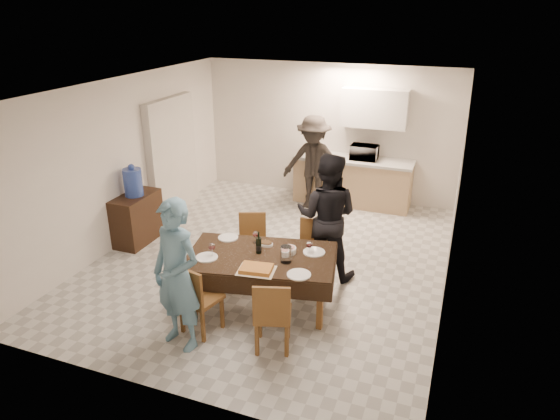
{
  "coord_description": "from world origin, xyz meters",
  "views": [
    {
      "loc": [
        2.48,
        -6.28,
        3.63
      ],
      "look_at": [
        0.23,
        -0.3,
        0.97
      ],
      "focal_mm": 32.0,
      "sensor_mm": 36.0,
      "label": 1
    }
  ],
  "objects": [
    {
      "name": "water_jug",
      "position": [
        -2.28,
        -0.18,
        1.02
      ],
      "size": [
        0.29,
        0.29,
        0.44
      ],
      "primitive_type": "cylinder",
      "color": "#3757BD",
      "rests_on": "console"
    },
    {
      "name": "wine_bottle",
      "position": [
        0.27,
        -1.15,
        0.86
      ],
      "size": [
        0.07,
        0.07,
        0.29
      ],
      "primitive_type": null,
      "color": "black",
      "rests_on": "dining_table"
    },
    {
      "name": "wall_left",
      "position": [
        -2.5,
        0.0,
        1.3
      ],
      "size": [
        0.02,
        6.0,
        2.6
      ],
      "primitive_type": "cube",
      "color": "silver",
      "rests_on": "floor"
    },
    {
      "name": "wine_glass_b",
      "position": [
        0.87,
        -0.95,
        0.8
      ],
      "size": [
        0.08,
        0.08,
        0.17
      ],
      "primitive_type": null,
      "color": "white",
      "rests_on": "dining_table"
    },
    {
      "name": "console",
      "position": [
        -2.28,
        -0.18,
        0.4
      ],
      "size": [
        0.43,
        0.87,
        0.8
      ],
      "primitive_type": "cube",
      "color": "black",
      "rests_on": "floor"
    },
    {
      "name": "plate_near_right",
      "position": [
        0.92,
        -1.5,
        0.72
      ],
      "size": [
        0.28,
        0.28,
        0.02
      ],
      "primitive_type": "cylinder",
      "color": "white",
      "rests_on": "dining_table"
    },
    {
      "name": "salad_bowl",
      "position": [
        0.62,
        -1.02,
        0.75
      ],
      "size": [
        0.19,
        0.19,
        0.08
      ],
      "primitive_type": "cylinder",
      "color": "white",
      "rests_on": "dining_table"
    },
    {
      "name": "upper_cabinet",
      "position": [
        0.9,
        2.82,
        1.85
      ],
      "size": [
        1.2,
        0.34,
        0.7
      ],
      "primitive_type": "cube",
      "color": "silver",
      "rests_on": "wall_back"
    },
    {
      "name": "floor",
      "position": [
        0.0,
        0.0,
        0.0
      ],
      "size": [
        5.0,
        6.0,
        0.02
      ],
      "primitive_type": "cube",
      "color": "beige",
      "rests_on": "ground"
    },
    {
      "name": "ceiling",
      "position": [
        0.0,
        0.0,
        2.6
      ],
      "size": [
        5.0,
        6.0,
        0.02
      ],
      "primitive_type": "cube",
      "color": "white",
      "rests_on": "wall_back"
    },
    {
      "name": "chair_near_left",
      "position": [
        -0.13,
        -2.03,
        0.55
      ],
      "size": [
        0.5,
        0.5,
        0.49
      ],
      "rotation": [
        0.0,
        0.0,
        -0.25
      ],
      "color": "brown",
      "rests_on": "floor"
    },
    {
      "name": "wine_glass_a",
      "position": [
        -0.23,
        -1.45,
        0.81
      ],
      "size": [
        0.08,
        0.08,
        0.19
      ],
      "primitive_type": null,
      "color": "white",
      "rests_on": "dining_table"
    },
    {
      "name": "dining_table",
      "position": [
        0.32,
        -1.2,
        0.68
      ],
      "size": [
        2.01,
        1.41,
        0.72
      ],
      "rotation": [
        0.0,
        0.0,
        0.2
      ],
      "color": "black",
      "rests_on": "floor"
    },
    {
      "name": "wall_right",
      "position": [
        2.5,
        0.0,
        1.3
      ],
      "size": [
        0.02,
        6.0,
        2.6
      ],
      "primitive_type": "cube",
      "color": "silver",
      "rests_on": "floor"
    },
    {
      "name": "savoury_tart",
      "position": [
        0.42,
        -1.58,
        0.74
      ],
      "size": [
        0.48,
        0.38,
        0.05
      ],
      "primitive_type": "cube",
      "rotation": [
        0.0,
        0.0,
        0.14
      ],
      "color": "#C78A3A",
      "rests_on": "dining_table"
    },
    {
      "name": "microwave",
      "position": [
        0.79,
        2.68,
        1.05
      ],
      "size": [
        0.5,
        0.34,
        0.28
      ],
      "primitive_type": "imported",
      "rotation": [
        0.0,
        0.0,
        3.14
      ],
      "color": "silver",
      "rests_on": "kitchen_worktop"
    },
    {
      "name": "chair_far_right",
      "position": [
        0.77,
        -0.53,
        0.55
      ],
      "size": [
        0.48,
        0.48,
        0.49
      ],
      "rotation": [
        0.0,
        0.0,
        3.33
      ],
      "color": "brown",
      "rests_on": "floor"
    },
    {
      "name": "plate_far_right",
      "position": [
        0.92,
        -0.9,
        0.72
      ],
      "size": [
        0.28,
        0.28,
        0.02
      ],
      "primitive_type": "cylinder",
      "color": "white",
      "rests_on": "dining_table"
    },
    {
      "name": "person_far",
      "position": [
        0.87,
        -0.15,
        0.9
      ],
      "size": [
        0.91,
        0.72,
        1.81
      ],
      "primitive_type": "imported",
      "rotation": [
        0.0,
        0.0,
        3.19
      ],
      "color": "black",
      "rests_on": "floor"
    },
    {
      "name": "chair_far_left",
      "position": [
        -0.13,
        -0.53,
        0.52
      ],
      "size": [
        0.5,
        0.52,
        0.46
      ],
      "rotation": [
        0.0,
        0.0,
        3.51
      ],
      "color": "brown",
      "rests_on": "floor"
    },
    {
      "name": "wine_glass_c",
      "position": [
        0.12,
        -0.9,
        0.8
      ],
      "size": [
        0.08,
        0.08,
        0.17
      ],
      "primitive_type": null,
      "color": "white",
      "rests_on": "dining_table"
    },
    {
      "name": "wall_back",
      "position": [
        0.0,
        3.0,
        1.3
      ],
      "size": [
        5.0,
        0.02,
        2.6
      ],
      "primitive_type": "cube",
      "color": "silver",
      "rests_on": "floor"
    },
    {
      "name": "stub_partition",
      "position": [
        -2.42,
        1.2,
        1.05
      ],
      "size": [
        0.15,
        1.4,
        2.1
      ],
      "primitive_type": "cube",
      "color": "beige",
      "rests_on": "floor"
    },
    {
      "name": "chair_near_right",
      "position": [
        0.77,
        -2.03,
        0.54
      ],
      "size": [
        0.51,
        0.51,
        0.48
      ],
      "rotation": [
        0.0,
        0.0,
        0.3
      ],
      "color": "brown",
      "rests_on": "floor"
    },
    {
      "name": "kitchen_worktop",
      "position": [
        0.6,
        2.68,
        0.89
      ],
      "size": [
        2.24,
        0.64,
        0.05
      ],
      "primitive_type": "cube",
      "color": "#AEAFAA",
      "rests_on": "kitchen_base_cabinet"
    },
    {
      "name": "wall_front",
      "position": [
        0.0,
        -3.0,
        1.3
      ],
      "size": [
        5.0,
        0.02,
        2.6
      ],
      "primitive_type": "cube",
      "color": "silver",
      "rests_on": "floor"
    },
    {
      "name": "plate_near_left",
      "position": [
        -0.28,
        -1.5,
        0.72
      ],
      "size": [
        0.27,
        0.27,
        0.02
      ],
      "primitive_type": "cylinder",
      "color": "white",
      "rests_on": "dining_table"
    },
    {
      "name": "plate_far_left",
      "position": [
        -0.28,
        -0.9,
        0.72
      ],
      "size": [
        0.27,
        0.27,
        0.02
      ],
      "primitive_type": "cylinder",
      "color": "white",
      "rests_on": "dining_table"
    },
    {
      "name": "person_near",
      "position": [
        -0.23,
        -2.25,
        0.88
      ],
      "size": [
        0.73,
        0.57,
        1.76
      ],
      "primitive_type": "imported",
      "rotation": [
        0.0,
        0.0,
        -0.25
      ],
      "color": "#58859D",
      "rests_on": "floor"
    },
    {
      "name": "person_kitchen",
      "position": [
        -0.06,
        2.23,
        0.88
      ],
      "size": [
        1.14,
        0.66,
        1.76
      ],
      "primitive_type": "imported",
      "color": "black",
      "rests_on": "floor"
    },
    {
      "name": "water_pitcher",
      "position": [
        0.67,
        -1.25,
        0.82
      ],
      "size": [
        0.13,
        0.13,
        0.21
      ],
      "primitive_type": "cylinder",
      "color": "white",
      "rests_on": "dining_table"
    },
    {
      "name": "mushroom_dish",
      "position": [
        0.27,
        -0.92,
        0.73
      ],
      "size": [
        0.18,
        0.18,
        0.03
      ],
      "primitive_type": "cylinder",
      "color": "white",
      "rests_on": "dining_table"
    },
    {
      "name": "kitchen_base_cabinet",
      "position": [
        0.6,
        2.68,
        0.43
      ],
      "size": [
        2.2,
        0.6,
        0.86
      ],
      "primitive_type": "cube",
      "color": "tan",
      "rests_on": "floor"
    }
  ]
}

